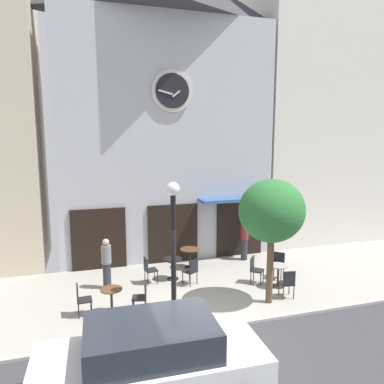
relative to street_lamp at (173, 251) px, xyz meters
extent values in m
cube|color=#9E998E|center=(0.56, 1.87, -1.95)|extent=(25.91, 5.34, 0.05)
cube|color=#A8A5A0|center=(0.56, -0.78, -1.88)|extent=(25.91, 0.12, 0.08)
cube|color=#B2B2BC|center=(1.07, 5.79, 2.83)|extent=(8.52, 2.51, 9.50)
cylinder|color=beige|center=(1.07, 4.48, 4.68)|extent=(1.55, 0.10, 1.55)
cylinder|color=black|center=(1.07, 4.42, 4.68)|extent=(1.27, 0.04, 1.27)
cube|color=beige|center=(1.20, 4.38, 4.57)|extent=(0.31, 0.03, 0.26)
cube|color=beige|center=(0.80, 4.38, 4.61)|extent=(0.54, 0.03, 0.19)
cube|color=black|center=(-1.77, 4.50, -0.77)|extent=(1.99, 0.10, 2.30)
cube|color=black|center=(1.07, 4.50, -0.77)|extent=(1.99, 0.10, 2.30)
cube|color=black|center=(3.91, 4.50, -0.77)|extent=(1.99, 0.10, 2.30)
cube|color=#33568C|center=(3.45, 4.19, 0.53)|extent=(2.73, 0.90, 0.12)
cube|color=silver|center=(8.85, 6.45, 5.77)|extent=(6.84, 3.82, 15.37)
cylinder|color=black|center=(0.00, 0.00, -1.74)|extent=(0.32, 0.32, 0.36)
cylinder|color=black|center=(0.00, 0.00, -0.21)|extent=(0.14, 0.14, 3.42)
sphere|color=white|center=(0.00, 0.00, 1.68)|extent=(0.36, 0.36, 0.36)
cylinder|color=brown|center=(2.98, 0.19, -0.86)|extent=(0.20, 0.20, 2.12)
ellipsoid|color=#2D7033|center=(2.98, 0.19, 0.89)|extent=(1.95, 1.76, 1.86)
cylinder|color=black|center=(-1.60, 0.78, -1.56)|extent=(0.07, 0.07, 0.73)
cylinder|color=black|center=(-1.60, 0.78, -1.91)|extent=(0.40, 0.40, 0.03)
cylinder|color=brown|center=(-1.60, 0.78, -1.19)|extent=(0.61, 0.61, 0.03)
cylinder|color=black|center=(0.62, 2.72, -1.55)|extent=(0.07, 0.07, 0.74)
cylinder|color=black|center=(0.62, 2.72, -1.91)|extent=(0.40, 0.40, 0.03)
cylinder|color=black|center=(0.62, 2.72, -1.18)|extent=(0.63, 0.63, 0.03)
cylinder|color=black|center=(1.50, 3.61, -1.56)|extent=(0.07, 0.07, 0.73)
cylinder|color=black|center=(1.50, 3.61, -1.91)|extent=(0.40, 0.40, 0.03)
cylinder|color=brown|center=(1.50, 3.61, -1.19)|extent=(0.74, 0.74, 0.03)
cylinder|color=black|center=(3.82, 1.12, -1.56)|extent=(0.07, 0.07, 0.73)
cylinder|color=black|center=(3.82, 1.12, -1.91)|extent=(0.40, 0.40, 0.03)
cylinder|color=gray|center=(3.82, 1.12, -1.19)|extent=(0.63, 0.63, 0.03)
cube|color=black|center=(-2.33, 0.93, -1.47)|extent=(0.42, 0.42, 0.04)
cube|color=black|center=(-2.51, 0.92, -1.25)|extent=(0.06, 0.38, 0.45)
cylinder|color=black|center=(-2.15, 0.77, -1.70)|extent=(0.03, 0.03, 0.45)
cylinder|color=black|center=(-2.16, 1.11, -1.70)|extent=(0.03, 0.03, 0.45)
cylinder|color=black|center=(-2.49, 0.75, -1.70)|extent=(0.03, 0.03, 0.45)
cylinder|color=black|center=(-2.50, 1.09, -1.70)|extent=(0.03, 0.03, 0.45)
cube|color=black|center=(-0.85, 0.63, -1.47)|extent=(0.47, 0.47, 0.04)
cube|color=black|center=(-0.67, 0.59, -1.25)|extent=(0.12, 0.38, 0.45)
cylinder|color=black|center=(-0.98, 0.83, -1.70)|extent=(0.03, 0.03, 0.45)
cylinder|color=black|center=(-1.05, 0.50, -1.70)|extent=(0.03, 0.03, 0.45)
cylinder|color=black|center=(-0.65, 0.76, -1.70)|extent=(0.03, 0.03, 0.45)
cylinder|color=black|center=(-0.72, 0.43, -1.70)|extent=(0.03, 0.03, 0.45)
cube|color=black|center=(3.29, 1.58, -1.47)|extent=(0.56, 0.56, 0.04)
cube|color=black|center=(3.15, 1.70, -1.25)|extent=(0.28, 0.31, 0.45)
cylinder|color=black|center=(3.30, 1.34, -1.70)|extent=(0.03, 0.03, 0.45)
cylinder|color=black|center=(3.53, 1.59, -1.70)|extent=(0.03, 0.03, 0.45)
cylinder|color=black|center=(3.05, 1.57, -1.70)|extent=(0.03, 0.03, 0.45)
cylinder|color=black|center=(3.27, 1.82, -1.70)|extent=(0.03, 0.03, 0.45)
cube|color=black|center=(1.08, 2.15, -1.47)|extent=(0.55, 0.55, 0.04)
cube|color=black|center=(1.17, 2.00, -1.25)|extent=(0.34, 0.23, 0.45)
cylinder|color=black|center=(1.13, 2.39, -1.70)|extent=(0.03, 0.03, 0.45)
cylinder|color=black|center=(0.84, 2.21, -1.70)|extent=(0.03, 0.03, 0.45)
cylinder|color=black|center=(1.31, 2.10, -1.70)|extent=(0.03, 0.03, 0.45)
cylinder|color=black|center=(1.02, 1.92, -1.70)|extent=(0.03, 0.03, 0.45)
cube|color=black|center=(3.66, 0.34, -1.47)|extent=(0.45, 0.45, 0.04)
cube|color=black|center=(3.64, 0.16, -1.25)|extent=(0.38, 0.09, 0.45)
cylinder|color=black|center=(3.85, 0.49, -1.70)|extent=(0.03, 0.03, 0.45)
cylinder|color=black|center=(3.52, 0.53, -1.70)|extent=(0.03, 0.03, 0.45)
cylinder|color=black|center=(3.81, 0.15, -1.70)|extent=(0.03, 0.03, 0.45)
cylinder|color=black|center=(3.47, 0.20, -1.70)|extent=(0.03, 0.03, 0.45)
cube|color=black|center=(-0.15, 2.63, -1.47)|extent=(0.45, 0.45, 0.04)
cube|color=black|center=(-0.33, 2.61, -1.25)|extent=(0.09, 0.38, 0.45)
cylinder|color=black|center=(0.04, 2.49, -1.70)|extent=(0.03, 0.03, 0.45)
cylinder|color=black|center=(-0.01, 2.82, -1.70)|extent=(0.03, 0.03, 0.45)
cylinder|color=black|center=(-0.30, 2.44, -1.70)|extent=(0.03, 0.03, 0.45)
cylinder|color=black|center=(-0.35, 2.78, -1.70)|extent=(0.03, 0.03, 0.45)
cube|color=black|center=(4.16, 1.75, -1.47)|extent=(0.57, 0.57, 0.04)
cube|color=black|center=(4.29, 1.88, -1.25)|extent=(0.30, 0.30, 0.45)
cylinder|color=black|center=(3.92, 1.75, -1.70)|extent=(0.03, 0.03, 0.45)
cylinder|color=black|center=(4.16, 1.51, -1.70)|extent=(0.03, 0.03, 0.45)
cylinder|color=black|center=(4.16, 1.99, -1.70)|extent=(0.03, 0.03, 0.45)
cylinder|color=black|center=(4.40, 1.75, -1.70)|extent=(0.03, 0.03, 0.45)
cylinder|color=#2D2D38|center=(-1.62, 2.62, -1.50)|extent=(0.26, 0.26, 0.85)
cylinder|color=slate|center=(-1.62, 2.62, -0.77)|extent=(0.32, 0.32, 0.60)
sphere|color=tan|center=(-1.62, 2.62, -0.36)|extent=(0.22, 0.22, 0.22)
cylinder|color=#2D2D38|center=(3.86, 3.88, -1.50)|extent=(0.30, 0.30, 0.85)
cylinder|color=maroon|center=(3.86, 3.88, -0.77)|extent=(0.37, 0.37, 0.60)
sphere|color=tan|center=(3.86, 3.88, -0.36)|extent=(0.22, 0.22, 0.22)
cube|color=white|center=(-1.12, -2.81, -1.33)|extent=(4.34, 1.90, 0.75)
cube|color=#262B33|center=(-1.12, -2.81, -0.67)|extent=(2.45, 1.64, 0.60)
cylinder|color=black|center=(0.32, -1.94, -1.60)|extent=(0.65, 0.24, 0.64)
cylinder|color=black|center=(-2.52, -1.87, -1.60)|extent=(0.65, 0.24, 0.64)
camera|label=1|loc=(-2.15, -8.97, 3.03)|focal=33.81mm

